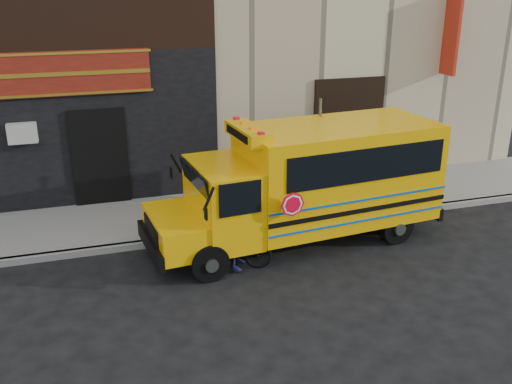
{
  "coord_description": "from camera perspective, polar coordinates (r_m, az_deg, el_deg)",
  "views": [
    {
      "loc": [
        -3.46,
        -9.58,
        5.91
      ],
      "look_at": [
        0.03,
        1.85,
        1.37
      ],
      "focal_mm": 40.0,
      "sensor_mm": 36.0,
      "label": 1
    }
  ],
  "objects": [
    {
      "name": "school_bus",
      "position": [
        13.21,
        5.61,
        1.24
      ],
      "size": [
        7.08,
        2.84,
        2.92
      ],
      "color": "black",
      "rests_on": "ground"
    },
    {
      "name": "cyclist",
      "position": [
        11.99,
        -1.87,
        -3.48
      ],
      "size": [
        0.73,
        0.85,
        1.97
      ],
      "primitive_type": "imported",
      "rotation": [
        0.0,
        0.0,
        1.13
      ],
      "color": "#131133",
      "rests_on": "ground"
    },
    {
      "name": "curb",
      "position": [
        13.94,
        -1.04,
        -3.95
      ],
      "size": [
        40.0,
        0.2,
        0.15
      ],
      "primitive_type": "cube",
      "color": "gray",
      "rests_on": "ground"
    },
    {
      "name": "bicycle",
      "position": [
        12.21,
        -2.06,
        -5.66
      ],
      "size": [
        1.62,
        0.91,
        0.94
      ],
      "primitive_type": "imported",
      "rotation": [
        0.0,
        0.0,
        1.25
      ],
      "color": "black",
      "rests_on": "ground"
    },
    {
      "name": "sign_pole",
      "position": [
        14.28,
        6.26,
        3.7
      ],
      "size": [
        0.09,
        0.27,
        3.16
      ],
      "color": "#48514B",
      "rests_on": "ground"
    },
    {
      "name": "sidewalk",
      "position": [
        15.27,
        -2.59,
        -1.69
      ],
      "size": [
        40.0,
        3.0,
        0.15
      ],
      "primitive_type": "cube",
      "color": "gray",
      "rests_on": "ground"
    },
    {
      "name": "ground",
      "position": [
        11.77,
        2.5,
        -9.35
      ],
      "size": [
        120.0,
        120.0,
        0.0
      ],
      "primitive_type": "plane",
      "color": "black",
      "rests_on": "ground"
    }
  ]
}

